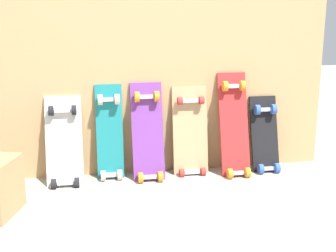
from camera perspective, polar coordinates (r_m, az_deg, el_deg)
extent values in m
plane|color=#A89E8E|center=(2.88, -0.25, -5.97)|extent=(12.00, 12.00, 0.00)
cube|color=tan|center=(2.79, -0.53, 12.97)|extent=(2.10, 0.04, 1.87)
cube|color=silver|center=(2.73, -13.07, -2.60)|extent=(0.21, 0.20, 0.58)
cube|color=#B7B7BF|center=(2.71, -12.93, -7.09)|extent=(0.10, 0.04, 0.03)
cube|color=#B7B7BF|center=(2.72, -13.26, 1.90)|extent=(0.10, 0.04, 0.03)
cylinder|color=black|center=(2.70, -14.36, -7.15)|extent=(0.03, 0.06, 0.06)
cylinder|color=black|center=(2.69, -11.52, -7.05)|extent=(0.03, 0.06, 0.06)
cylinder|color=black|center=(2.71, -14.69, 1.88)|extent=(0.03, 0.06, 0.06)
cylinder|color=black|center=(2.70, -11.88, 2.00)|extent=(0.03, 0.06, 0.06)
cube|color=#197A7F|center=(2.77, -7.43, -1.38)|extent=(0.16, 0.10, 0.64)
cube|color=#B7B7BF|center=(2.78, -7.23, -6.17)|extent=(0.07, 0.04, 0.03)
cube|color=#B7B7BF|center=(2.73, -7.59, 3.38)|extent=(0.07, 0.04, 0.03)
cylinder|color=beige|center=(2.77, -8.25, -6.29)|extent=(0.03, 0.06, 0.06)
cylinder|color=beige|center=(2.77, -6.16, -6.19)|extent=(0.03, 0.06, 0.06)
cylinder|color=beige|center=(2.71, -8.63, 3.32)|extent=(0.03, 0.06, 0.06)
cylinder|color=beige|center=(2.71, -6.51, 3.40)|extent=(0.03, 0.06, 0.06)
cube|color=#6B338C|center=(2.75, -2.60, -1.39)|extent=(0.19, 0.19, 0.65)
cube|color=#B7B7BF|center=(2.73, -2.29, -6.49)|extent=(0.09, 0.04, 0.03)
cube|color=#B7B7BF|center=(2.73, -2.76, 3.72)|extent=(0.09, 0.04, 0.03)
cylinder|color=orange|center=(2.71, -3.51, -6.59)|extent=(0.03, 0.06, 0.06)
cylinder|color=orange|center=(2.72, -0.99, -6.45)|extent=(0.03, 0.06, 0.06)
cylinder|color=orange|center=(2.71, -3.98, 3.72)|extent=(0.03, 0.06, 0.06)
cylinder|color=orange|center=(2.72, -1.46, 3.80)|extent=(0.03, 0.06, 0.06)
cube|color=tan|center=(2.83, 2.84, -1.28)|extent=(0.22, 0.12, 0.62)
cube|color=#B7B7BF|center=(2.84, 3.07, -5.84)|extent=(0.10, 0.04, 0.03)
cube|color=#B7B7BF|center=(2.80, 2.83, 3.25)|extent=(0.10, 0.04, 0.03)
cylinder|color=red|center=(2.81, 1.78, -5.98)|extent=(0.03, 0.05, 0.05)
cylinder|color=red|center=(2.84, 4.50, -5.80)|extent=(0.03, 0.05, 0.05)
cylinder|color=red|center=(2.76, 1.53, 3.20)|extent=(0.03, 0.05, 0.05)
cylinder|color=red|center=(2.79, 4.29, 3.28)|extent=(0.03, 0.05, 0.05)
cube|color=#B22626|center=(2.85, 8.40, -0.45)|extent=(0.18, 0.21, 0.70)
cube|color=#B7B7BF|center=(2.83, 8.86, -5.92)|extent=(0.08, 0.04, 0.03)
cube|color=#B7B7BF|center=(2.85, 8.26, 5.03)|extent=(0.08, 0.04, 0.03)
cylinder|color=orange|center=(2.80, 7.88, -6.02)|extent=(0.03, 0.06, 0.06)
cylinder|color=orange|center=(2.84, 10.06, -5.85)|extent=(0.03, 0.06, 0.06)
cylinder|color=orange|center=(2.81, 7.28, 5.06)|extent=(0.03, 0.06, 0.06)
cylinder|color=orange|center=(2.85, 9.45, 5.09)|extent=(0.03, 0.06, 0.06)
cube|color=black|center=(2.97, 12.19, -1.63)|extent=(0.18, 0.17, 0.54)
cube|color=#B7B7BF|center=(2.95, 12.57, -5.30)|extent=(0.08, 0.04, 0.03)
cube|color=#B7B7BF|center=(2.95, 12.16, 2.05)|extent=(0.08, 0.04, 0.03)
cylinder|color=#3359B2|center=(2.91, 11.71, -5.39)|extent=(0.03, 0.06, 0.06)
cylinder|color=#3359B2|center=(2.96, 13.69, -5.23)|extent=(0.03, 0.06, 0.06)
cylinder|color=#3359B2|center=(2.91, 11.30, 2.04)|extent=(0.03, 0.06, 0.06)
cylinder|color=#3359B2|center=(2.95, 13.27, 2.10)|extent=(0.03, 0.06, 0.06)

